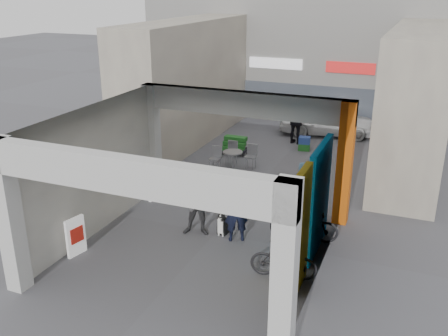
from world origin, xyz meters
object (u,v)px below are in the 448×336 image
at_px(man_back_turned, 198,203).
at_px(man_elderly, 304,190).
at_px(man_with_dog, 236,211).
at_px(bicycle_rear, 283,260).
at_px(cafe_set, 233,160).
at_px(produce_stand, 234,148).
at_px(man_crates, 297,121).
at_px(border_collie, 223,225).
at_px(white_van, 327,119).
at_px(bicycle_front, 304,224).

height_order(man_back_turned, man_elderly, man_back_turned).
bearing_deg(man_with_dog, bicycle_rear, 114.16).
bearing_deg(cafe_set, man_elderly, -41.85).
bearing_deg(produce_stand, man_with_dog, -80.20).
bearing_deg(man_crates, border_collie, 104.29).
distance_m(man_back_turned, white_van, 10.81).
relative_size(cafe_set, man_with_dog, 0.87).
relative_size(bicycle_rear, white_van, 0.37).
bearing_deg(border_collie, man_crates, 96.54).
bearing_deg(man_back_turned, man_with_dog, -10.26).
height_order(cafe_set, white_van, white_van).
distance_m(man_back_turned, man_elderly, 3.15).
bearing_deg(bicycle_front, white_van, -0.81).
xyz_separation_m(bicycle_front, bicycle_rear, (0.00, -1.94, -0.01)).
distance_m(border_collie, man_crates, 8.73).
xyz_separation_m(produce_stand, man_with_dog, (2.58, -6.54, 0.57)).
bearing_deg(white_van, bicycle_rear, 175.88).
relative_size(produce_stand, man_crates, 0.53).
height_order(man_with_dog, white_van, man_with_dog).
distance_m(border_collie, bicycle_front, 2.17).
bearing_deg(man_with_dog, white_van, -119.42).
xyz_separation_m(produce_stand, man_crates, (1.88, 2.32, 0.72)).
xyz_separation_m(man_back_turned, bicycle_rear, (2.69, -1.19, -0.45)).
height_order(man_with_dog, man_elderly, man_with_dog).
bearing_deg(man_back_turned, bicycle_front, 1.15).
relative_size(produce_stand, man_back_turned, 0.58).
distance_m(man_with_dog, man_back_turned, 1.05).
distance_m(bicycle_rear, white_van, 12.01).
distance_m(produce_stand, bicycle_front, 7.23).
height_order(cafe_set, bicycle_rear, bicycle_rear).
xyz_separation_m(border_collie, white_van, (0.69, 10.49, 0.43)).
distance_m(produce_stand, man_with_dog, 7.06).
bearing_deg(cafe_set, bicycle_rear, -59.52).
bearing_deg(man_crates, cafe_set, 82.80).
bearing_deg(man_back_turned, man_crates, 73.34).
distance_m(border_collie, man_back_turned, 0.90).
distance_m(produce_stand, border_collie, 6.72).
relative_size(man_elderly, white_van, 0.41).
bearing_deg(man_back_turned, man_elderly, 27.95).
xyz_separation_m(man_with_dog, man_elderly, (1.28, 2.04, -0.01)).
relative_size(border_collie, man_back_turned, 0.38).
height_order(border_collie, man_elderly, man_elderly).
xyz_separation_m(man_elderly, bicycle_rear, (0.36, -3.31, -0.37)).
distance_m(produce_stand, man_crates, 3.07).
relative_size(produce_stand, border_collie, 1.56).
height_order(produce_stand, bicycle_rear, bicycle_rear).
bearing_deg(white_van, man_back_turned, 162.36).
xyz_separation_m(cafe_set, man_elderly, (3.35, -3.00, 0.52)).
bearing_deg(man_crates, bicycle_rear, 115.69).
height_order(produce_stand, man_elderly, man_elderly).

